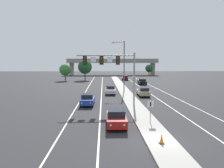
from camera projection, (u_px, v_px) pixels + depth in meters
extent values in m
plane|color=#28282B|center=(160.00, 142.00, 16.64)|extent=(260.00, 260.00, 0.00)
cube|color=#9E9B93|center=(131.00, 100.00, 34.53)|extent=(2.40, 110.00, 0.15)
cube|color=silver|center=(101.00, 94.00, 41.31)|extent=(0.14, 100.00, 0.01)
cube|color=silver|center=(151.00, 94.00, 41.68)|extent=(0.14, 100.00, 0.01)
cube|color=silver|center=(84.00, 94.00, 41.18)|extent=(0.14, 100.00, 0.01)
cube|color=silver|center=(168.00, 94.00, 41.81)|extent=(0.14, 100.00, 0.01)
cylinder|color=gray|center=(134.00, 79.00, 29.95)|extent=(0.24, 0.24, 7.20)
cylinder|color=gray|center=(106.00, 56.00, 29.48)|extent=(7.86, 0.16, 0.16)
cube|color=black|center=(118.00, 60.00, 29.65)|extent=(0.56, 0.06, 1.20)
cube|color=#38330F|center=(118.00, 60.00, 29.61)|extent=(0.32, 0.32, 1.00)
sphere|color=red|center=(118.00, 58.00, 29.41)|extent=(0.22, 0.22, 0.22)
sphere|color=#282828|center=(118.00, 60.00, 29.44)|extent=(0.22, 0.22, 0.22)
sphere|color=#282828|center=(118.00, 63.00, 29.47)|extent=(0.22, 0.22, 0.22)
cube|color=black|center=(101.00, 60.00, 29.56)|extent=(0.56, 0.06, 1.20)
cube|color=#38330F|center=(101.00, 60.00, 29.52)|extent=(0.32, 0.32, 1.00)
sphere|color=red|center=(101.00, 58.00, 29.32)|extent=(0.22, 0.22, 0.22)
sphere|color=#282828|center=(101.00, 60.00, 29.35)|extent=(0.22, 0.22, 0.22)
sphere|color=#282828|center=(101.00, 63.00, 29.38)|extent=(0.22, 0.22, 0.22)
cube|color=black|center=(85.00, 60.00, 29.47)|extent=(0.56, 0.06, 1.20)
cube|color=#38330F|center=(85.00, 60.00, 29.43)|extent=(0.32, 0.32, 1.00)
sphere|color=red|center=(85.00, 58.00, 29.23)|extent=(0.22, 0.22, 0.22)
sphere|color=#282828|center=(85.00, 60.00, 29.26)|extent=(0.22, 0.22, 0.22)
sphere|color=#282828|center=(85.00, 63.00, 29.29)|extent=(0.22, 0.22, 0.22)
cube|color=white|center=(110.00, 60.00, 29.53)|extent=(0.70, 0.04, 0.70)
cube|color=white|center=(93.00, 60.00, 29.45)|extent=(0.70, 0.04, 0.70)
cylinder|color=gray|center=(150.00, 112.00, 21.19)|extent=(0.08, 0.08, 2.20)
cube|color=white|center=(151.00, 104.00, 21.09)|extent=(0.60, 0.03, 0.60)
cube|color=black|center=(151.00, 104.00, 21.07)|extent=(0.12, 0.01, 0.44)
cylinder|color=#4C4C51|center=(124.00, 67.00, 42.98)|extent=(0.20, 0.20, 10.00)
cylinder|color=#4C4C51|center=(119.00, 42.00, 42.45)|extent=(2.20, 0.12, 0.12)
cube|color=#B7B7B2|center=(113.00, 43.00, 42.43)|extent=(0.56, 0.28, 0.20)
cube|color=maroon|center=(116.00, 119.00, 20.65)|extent=(1.87, 4.43, 0.70)
cube|color=black|center=(116.00, 112.00, 20.81)|extent=(1.62, 2.40, 0.56)
sphere|color=#EAE5C6|center=(124.00, 125.00, 18.49)|extent=(0.18, 0.18, 0.18)
sphere|color=#EAE5C6|center=(111.00, 125.00, 18.46)|extent=(0.18, 0.18, 0.18)
cylinder|color=black|center=(126.00, 127.00, 19.21)|extent=(0.23, 0.64, 0.64)
cylinder|color=black|center=(108.00, 127.00, 19.18)|extent=(0.23, 0.64, 0.64)
cylinder|color=black|center=(123.00, 119.00, 22.20)|extent=(0.23, 0.64, 0.64)
cylinder|color=black|center=(108.00, 119.00, 22.16)|extent=(0.23, 0.64, 0.64)
cube|color=navy|center=(88.00, 100.00, 30.71)|extent=(1.88, 4.43, 0.70)
cube|color=black|center=(88.00, 96.00, 30.86)|extent=(1.63, 2.41, 0.56)
sphere|color=#EAE5C6|center=(90.00, 103.00, 28.55)|extent=(0.18, 0.18, 0.18)
sphere|color=#EAE5C6|center=(82.00, 103.00, 28.52)|extent=(0.18, 0.18, 0.18)
cylinder|color=black|center=(93.00, 105.00, 29.27)|extent=(0.23, 0.64, 0.64)
cylinder|color=black|center=(81.00, 105.00, 29.23)|extent=(0.23, 0.64, 0.64)
cylinder|color=black|center=(94.00, 101.00, 32.25)|extent=(0.23, 0.64, 0.64)
cylinder|color=black|center=(83.00, 101.00, 32.22)|extent=(0.23, 0.64, 0.64)
cube|color=#B7B7BC|center=(111.00, 91.00, 41.34)|extent=(1.91, 4.44, 0.70)
cube|color=black|center=(111.00, 87.00, 41.50)|extent=(1.64, 2.41, 0.56)
sphere|color=#EAE5C6|center=(114.00, 92.00, 39.18)|extent=(0.18, 0.18, 0.18)
sphere|color=#EAE5C6|center=(107.00, 92.00, 39.16)|extent=(0.18, 0.18, 0.18)
cylinder|color=black|center=(115.00, 94.00, 39.90)|extent=(0.24, 0.65, 0.64)
cylinder|color=black|center=(106.00, 94.00, 39.87)|extent=(0.24, 0.65, 0.64)
cylinder|color=black|center=(115.00, 91.00, 42.88)|extent=(0.24, 0.65, 0.64)
cylinder|color=black|center=(106.00, 91.00, 42.86)|extent=(0.24, 0.65, 0.64)
cube|color=tan|center=(143.00, 92.00, 38.95)|extent=(1.85, 4.42, 0.70)
cube|color=black|center=(143.00, 89.00, 38.67)|extent=(1.61, 2.39, 0.56)
sphere|color=#EAE5C6|center=(138.00, 90.00, 41.09)|extent=(0.18, 0.18, 0.18)
sphere|color=#EAE5C6|center=(144.00, 90.00, 41.13)|extent=(0.18, 0.18, 0.18)
cylinder|color=black|center=(138.00, 93.00, 40.45)|extent=(0.23, 0.64, 0.64)
cylinder|color=black|center=(146.00, 93.00, 40.50)|extent=(0.23, 0.64, 0.64)
cylinder|color=black|center=(140.00, 96.00, 37.47)|extent=(0.23, 0.64, 0.64)
cylinder|color=black|center=(149.00, 95.00, 37.51)|extent=(0.23, 0.64, 0.64)
cube|color=black|center=(142.00, 82.00, 58.67)|extent=(1.83, 4.41, 0.70)
cube|color=black|center=(142.00, 80.00, 58.39)|extent=(1.60, 2.39, 0.56)
sphere|color=#EAE5C6|center=(139.00, 81.00, 60.80)|extent=(0.18, 0.18, 0.18)
sphere|color=#EAE5C6|center=(143.00, 81.00, 60.86)|extent=(0.18, 0.18, 0.18)
cylinder|color=black|center=(138.00, 83.00, 60.16)|extent=(0.23, 0.64, 0.64)
cylinder|color=black|center=(144.00, 83.00, 60.23)|extent=(0.23, 0.64, 0.64)
cylinder|color=black|center=(140.00, 84.00, 57.18)|extent=(0.23, 0.64, 0.64)
cylinder|color=black|center=(146.00, 84.00, 57.25)|extent=(0.23, 0.64, 0.64)
cube|color=#5B0F14|center=(125.00, 78.00, 73.08)|extent=(1.88, 4.43, 0.70)
cube|color=black|center=(125.00, 76.00, 72.80)|extent=(1.63, 2.40, 0.56)
sphere|color=#EAE5C6|center=(123.00, 78.00, 75.23)|extent=(0.18, 0.18, 0.18)
sphere|color=#EAE5C6|center=(126.00, 78.00, 75.25)|extent=(0.18, 0.18, 0.18)
cylinder|color=black|center=(122.00, 79.00, 74.59)|extent=(0.23, 0.64, 0.64)
cylinder|color=black|center=(127.00, 79.00, 74.62)|extent=(0.23, 0.64, 0.64)
cylinder|color=black|center=(123.00, 80.00, 71.60)|extent=(0.23, 0.64, 0.64)
cylinder|color=black|center=(128.00, 80.00, 71.64)|extent=(0.23, 0.64, 0.64)
cube|color=black|center=(162.00, 143.00, 15.82)|extent=(0.36, 0.36, 0.04)
cone|color=orange|center=(162.00, 138.00, 15.79)|extent=(0.28, 0.28, 0.70)
cube|color=gray|center=(112.00, 62.00, 102.83)|extent=(42.40, 6.40, 1.10)
cube|color=gray|center=(113.00, 60.00, 99.75)|extent=(42.40, 0.36, 0.90)
cube|color=gray|center=(72.00, 69.00, 102.41)|extent=(1.80, 2.40, 5.65)
cube|color=gray|center=(153.00, 69.00, 103.93)|extent=(1.80, 2.40, 5.65)
cylinder|color=#4C3823|center=(85.00, 76.00, 73.14)|extent=(0.36, 0.36, 2.57)
sphere|color=#1E4C28|center=(85.00, 67.00, 72.82)|extent=(4.70, 4.70, 4.70)
cylinder|color=#4C3823|center=(65.00, 78.00, 70.90)|extent=(0.36, 0.36, 2.06)
sphere|color=#387533|center=(65.00, 70.00, 70.65)|extent=(3.77, 3.77, 3.77)
cylinder|color=#4C3823|center=(149.00, 73.00, 98.81)|extent=(0.36, 0.36, 1.85)
sphere|color=#1E4C28|center=(149.00, 68.00, 98.59)|extent=(3.39, 3.39, 3.39)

